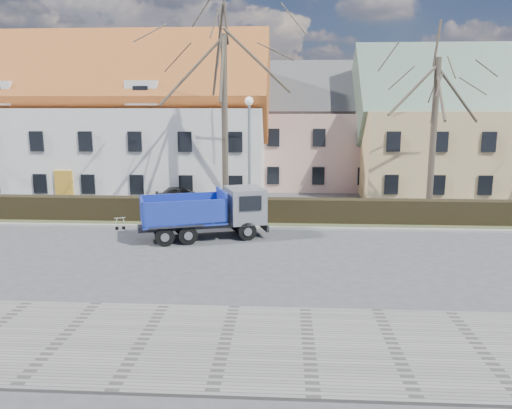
# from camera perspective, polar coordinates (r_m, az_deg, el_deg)

# --- Properties ---
(ground) EXTENTS (120.00, 120.00, 0.00)m
(ground) POSITION_cam_1_polar(r_m,az_deg,el_deg) (21.74, -0.88, -5.66)
(ground) COLOR #454548
(sidewalk_near) EXTENTS (80.00, 5.00, 0.08)m
(sidewalk_near) POSITION_cam_1_polar(r_m,az_deg,el_deg) (13.82, -3.58, -15.59)
(sidewalk_near) COLOR gray
(sidewalk_near) RESTS_ON ground
(curb_far) EXTENTS (80.00, 0.30, 0.12)m
(curb_far) POSITION_cam_1_polar(r_m,az_deg,el_deg) (26.15, -0.13, -2.65)
(curb_far) COLOR #999690
(curb_far) RESTS_ON ground
(grass_strip) EXTENTS (80.00, 3.00, 0.10)m
(grass_strip) POSITION_cam_1_polar(r_m,az_deg,el_deg) (27.71, 0.07, -1.90)
(grass_strip) COLOR #3E4728
(grass_strip) RESTS_ON ground
(hedge) EXTENTS (60.00, 0.90, 1.30)m
(hedge) POSITION_cam_1_polar(r_m,az_deg,el_deg) (27.39, 0.04, -0.77)
(hedge) COLOR black
(hedge) RESTS_ON ground
(building_white) EXTENTS (26.80, 10.80, 9.50)m
(building_white) POSITION_cam_1_polar(r_m,az_deg,el_deg) (39.57, -18.41, 8.28)
(building_white) COLOR silver
(building_white) RESTS_ON ground
(building_pink) EXTENTS (10.80, 8.80, 8.00)m
(building_pink) POSITION_cam_1_polar(r_m,az_deg,el_deg) (40.91, 6.85, 7.78)
(building_pink) COLOR #D1A394
(building_pink) RESTS_ON ground
(building_yellow) EXTENTS (18.80, 10.80, 8.50)m
(building_yellow) POSITION_cam_1_polar(r_m,az_deg,el_deg) (40.49, 24.47, 7.20)
(building_yellow) COLOR tan
(building_yellow) RESTS_ON ground
(tree_1) EXTENTS (9.20, 9.20, 12.65)m
(tree_1) POSITION_cam_1_polar(r_m,az_deg,el_deg) (29.49, -3.62, 11.15)
(tree_1) COLOR #443B2F
(tree_1) RESTS_ON ground
(tree_2) EXTENTS (8.00, 8.00, 11.00)m
(tree_2) POSITION_cam_1_polar(r_m,az_deg,el_deg) (30.47, 19.71, 8.98)
(tree_2) COLOR #443B2F
(tree_2) RESTS_ON ground
(dump_truck) EXTENTS (6.61, 4.18, 2.48)m
(dump_truck) POSITION_cam_1_polar(r_m,az_deg,el_deg) (24.12, -6.48, -1.02)
(dump_truck) COLOR navy
(dump_truck) RESTS_ON ground
(streetlight) EXTENTS (0.54, 0.54, 6.93)m
(streetlight) POSITION_cam_1_polar(r_m,az_deg,el_deg) (27.98, -0.78, 5.31)
(streetlight) COLOR gray
(streetlight) RESTS_ON ground
(cart_frame) EXTENTS (0.91, 0.71, 0.73)m
(cart_frame) POSITION_cam_1_polar(r_m,az_deg,el_deg) (26.80, -15.76, -2.07)
(cart_frame) COLOR silver
(cart_frame) RESTS_ON ground
(parked_car_a) EXTENTS (3.94, 2.28, 1.26)m
(parked_car_a) POSITION_cam_1_polar(r_m,az_deg,el_deg) (32.88, -8.26, 1.06)
(parked_car_a) COLOR black
(parked_car_a) RESTS_ON ground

